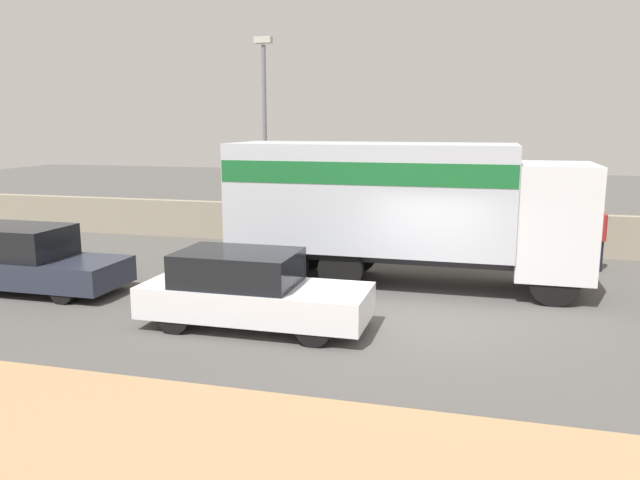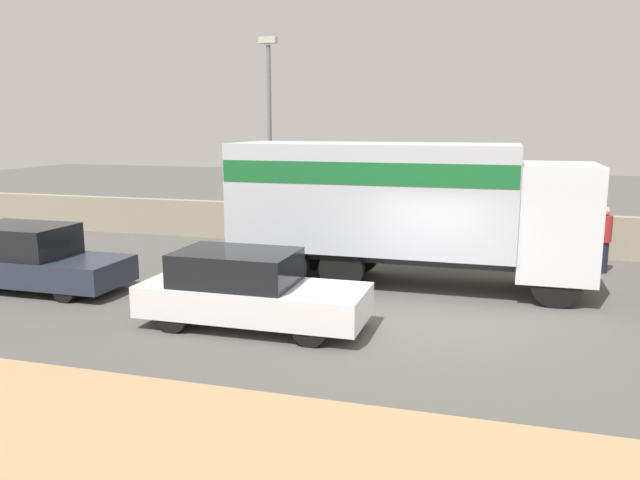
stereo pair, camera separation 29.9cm
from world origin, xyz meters
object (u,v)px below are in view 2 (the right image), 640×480
at_px(street_lamp, 270,126).
at_px(car_sedan_second, 30,259).
at_px(box_truck, 400,200).
at_px(pedestrian, 604,239).
at_px(car_hatchback, 248,290).

xyz_separation_m(street_lamp, car_sedan_second, (-3.45, -7.29, -3.14)).
relative_size(box_truck, car_sedan_second, 1.89).
distance_m(street_lamp, pedestrian, 10.65).
distance_m(street_lamp, box_truck, 6.88).
height_order(street_lamp, pedestrian, street_lamp).
xyz_separation_m(street_lamp, car_hatchback, (2.72, -8.47, -3.14)).
distance_m(box_truck, pedestrian, 5.89).
xyz_separation_m(box_truck, car_hatchback, (-2.32, -4.13, -1.37)).
relative_size(box_truck, pedestrian, 4.83).
height_order(street_lamp, car_sedan_second, street_lamp).
xyz_separation_m(car_hatchback, car_sedan_second, (-6.18, 1.18, 0.00)).
xyz_separation_m(car_hatchback, pedestrian, (7.38, 6.88, 0.18)).
height_order(car_hatchback, pedestrian, pedestrian).
relative_size(street_lamp, car_sedan_second, 1.46).
bearing_deg(street_lamp, pedestrian, -8.89).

